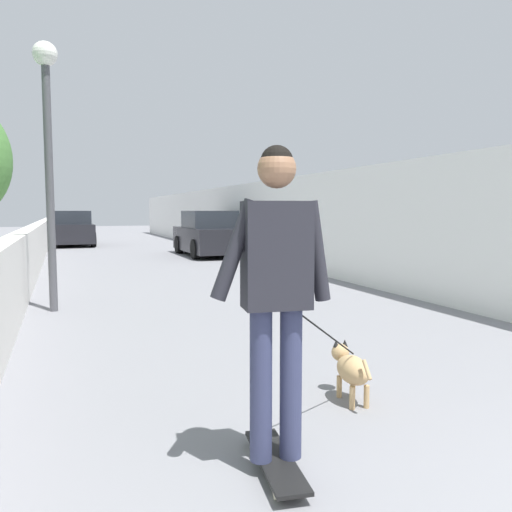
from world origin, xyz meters
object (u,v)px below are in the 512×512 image
Objects in this scene: skateboard at (276,461)px; car_far at (73,229)px; car_near at (209,235)px; person_skateboarder at (276,278)px; dog at (351,368)px; lamp_post at (48,127)px.

car_far is at bearing 1.85° from skateboard.
skateboard is 14.79m from car_near.
car_far reaches higher than skateboard.
person_skateboarder is 14.78m from car_near.
dog is at bearing -50.78° from person_skateboarder.
car_far reaches higher than dog.
dog reaches higher than skateboard.
person_skateboarder is 21.44m from car_far.
dog is at bearing -175.29° from car_far.
lamp_post reaches higher than car_near.
car_far is (20.60, 1.70, 0.44)m from dog.
skateboard is 21.45m from car_far.
skateboard is at bearing 56.31° from person_skateboarder.
person_skateboarder is (-0.00, -0.00, 1.09)m from skateboard.
person_skateboarder reaches higher than car_near.
person_skateboarder is at bearing -178.15° from car_far.
car_near is (14.33, -3.60, 0.65)m from skateboard.
person_skateboarder is at bearing -167.18° from lamp_post.
skateboard is 0.45× the size of person_skateboarder.
lamp_post is 3.50× the size of dog.
dog is 0.29× the size of car_far.
car_near is 8.29m from car_far.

